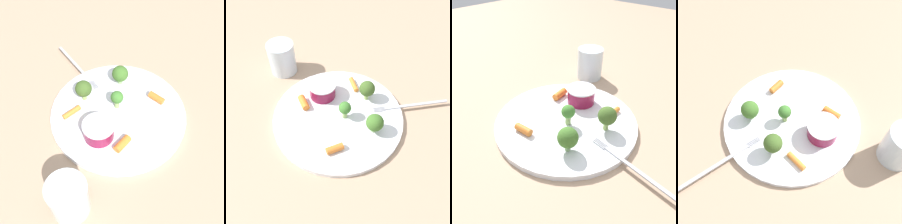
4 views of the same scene
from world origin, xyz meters
TOP-DOWN VIEW (x-y plane):
  - ground_plane at (0.00, 0.00)m, footprint 2.40×2.40m
  - plate at (0.00, 0.00)m, footprint 0.30×0.30m
  - sauce_cup at (0.07, 0.02)m, footprint 0.07×0.07m
  - broccoli_floret_0 at (0.03, -0.08)m, footprint 0.04×0.04m
  - broccoli_floret_1 at (-0.01, -0.01)m, footprint 0.03×0.03m
  - broccoli_floret_2 at (-0.06, -0.06)m, footprint 0.04×0.04m
  - carrot_stick_0 at (0.08, -0.07)m, footprint 0.04×0.01m
  - carrot_stick_1 at (-0.09, 0.03)m, footprint 0.02×0.04m
  - carrot_stick_2 at (0.05, 0.07)m, footprint 0.04×0.02m
  - fork at (-0.02, -0.17)m, footprint 0.03×0.18m
  - drinking_glass at (0.20, 0.09)m, footprint 0.07×0.07m

SIDE VIEW (x-z plane):
  - ground_plane at x=0.00m, z-range 0.00..0.00m
  - plate at x=0.00m, z-range 0.00..0.01m
  - fork at x=-0.02m, z-range 0.01..0.01m
  - carrot_stick_0 at x=0.08m, z-range 0.01..0.02m
  - carrot_stick_1 at x=-0.09m, z-range 0.01..0.03m
  - carrot_stick_2 at x=0.05m, z-range 0.01..0.03m
  - sauce_cup at x=0.07m, z-range 0.01..0.05m
  - broccoli_floret_1 at x=-0.01m, z-range 0.02..0.06m
  - broccoli_floret_2 at x=-0.06m, z-range 0.02..0.07m
  - drinking_glass at x=0.20m, z-range 0.00..0.08m
  - broccoli_floret_0 at x=0.03m, z-range 0.02..0.07m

